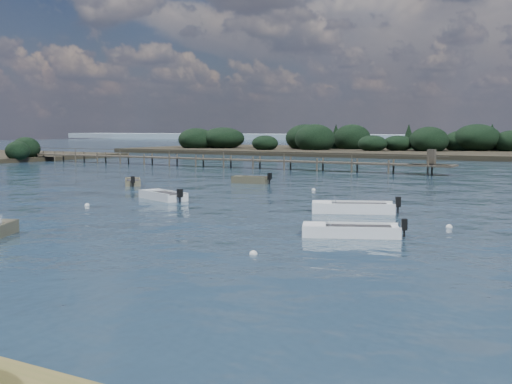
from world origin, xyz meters
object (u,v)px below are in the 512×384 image
Objects in this scene: dinghy_mid_white_b at (353,210)px; dinghy_mid_white_a at (350,233)px; tender_far_grey at (133,183)px; dinghy_mid_grey at (163,197)px; tender_far_white at (251,181)px; jetty at (227,160)px.

dinghy_mid_white_b is 8.36m from dinghy_mid_white_a.
tender_far_grey reaches higher than dinghy_mid_white_a.
tender_far_grey is at bearing 140.67° from dinghy_mid_grey.
dinghy_mid_white_b is at bearing -18.07° from tender_far_grey.
dinghy_mid_white_b is (14.01, 0.08, 0.01)m from dinghy_mid_grey.
dinghy_mid_grey is at bearing -84.37° from tender_far_white.
jetty is at bearing 115.64° from dinghy_mid_grey.
dinghy_mid_white_a is (2.98, -7.81, -0.02)m from dinghy_mid_white_b.
dinghy_mid_grey is 36.70m from jetty.
jetty is (-6.44, 25.35, 0.83)m from tender_far_grey.
tender_far_white is (-1.43, 14.45, 0.02)m from dinghy_mid_grey.
jetty is (-29.89, 33.00, 0.82)m from dinghy_mid_white_b.
tender_far_grey is at bearing -140.01° from tender_far_white.
dinghy_mid_white_b is 1.08× the size of dinghy_mid_white_a.
tender_far_grey is 30.61m from dinghy_mid_white_a.
dinghy_mid_white_a is at bearing -51.15° from jetty.
dinghy_mid_white_a is at bearing -24.45° from dinghy_mid_grey.
dinghy_mid_white_b is at bearing 110.88° from dinghy_mid_white_a.
tender_far_grey is 26.16m from jetty.
jetty is at bearing 128.85° from dinghy_mid_white_a.
jetty reaches higher than dinghy_mid_white_b.
jetty is (-15.88, 33.08, 0.83)m from dinghy_mid_grey.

